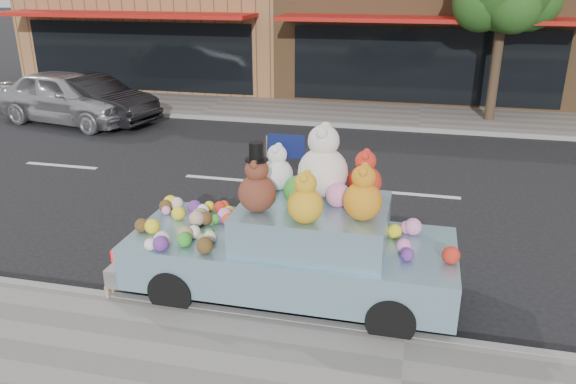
# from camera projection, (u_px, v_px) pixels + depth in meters

# --- Properties ---
(ground) EXTENTS (120.00, 120.00, 0.00)m
(ground) POSITION_uv_depth(u_px,v_px,m) (414.00, 195.00, 11.26)
(ground) COLOR black
(ground) RESTS_ON ground
(far_sidewalk) EXTENTS (60.00, 3.00, 0.12)m
(far_sidewalk) POSITION_uv_depth(u_px,v_px,m) (420.00, 118.00, 17.15)
(far_sidewalk) COLOR gray
(far_sidewalk) RESTS_ON ground
(near_kerb) EXTENTS (60.00, 0.12, 0.13)m
(near_kerb) POSITION_uv_depth(u_px,v_px,m) (405.00, 338.00, 6.70)
(near_kerb) COLOR gray
(near_kerb) RESTS_ON ground
(far_kerb) EXTENTS (60.00, 0.12, 0.13)m
(far_kerb) POSITION_uv_depth(u_px,v_px,m) (419.00, 130.00, 15.78)
(far_kerb) COLOR gray
(far_kerb) RESTS_ON ground
(car_silver) EXTENTS (4.87, 2.75, 1.56)m
(car_silver) POSITION_uv_depth(u_px,v_px,m) (68.00, 97.00, 16.49)
(car_silver) COLOR #B2B2B7
(car_silver) RESTS_ON ground
(car_dark) EXTENTS (4.41, 2.30, 1.38)m
(car_dark) POSITION_uv_depth(u_px,v_px,m) (90.00, 99.00, 16.59)
(car_dark) COLOR black
(car_dark) RESTS_ON ground
(art_car) EXTENTS (4.49, 1.78, 2.33)m
(art_car) POSITION_uv_depth(u_px,v_px,m) (294.00, 240.00, 7.47)
(art_car) COLOR black
(art_car) RESTS_ON ground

